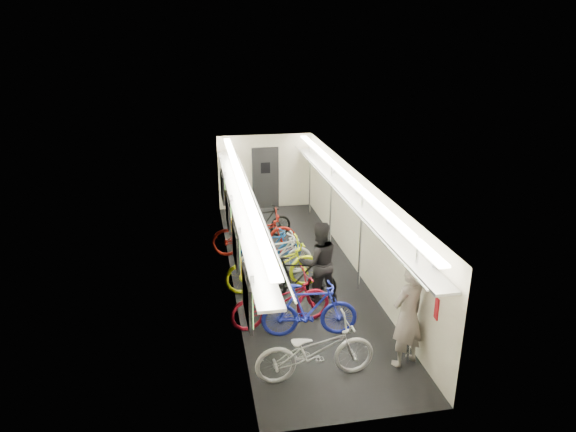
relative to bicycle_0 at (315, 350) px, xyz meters
name	(u,v)px	position (x,y,z in m)	size (l,w,h in m)	color
train_car_shell	(275,200)	(0.06, 4.58, 1.13)	(10.00, 10.00, 10.00)	black
bicycle_0	(315,350)	(0.00, 0.00, 0.00)	(0.70, 2.02, 1.06)	#B1B0B5
bicycle_1	(309,310)	(0.18, 1.25, 0.02)	(0.52, 1.83, 1.10)	#1B24A3
bicycle_2	(281,301)	(-0.29, 1.72, 0.00)	(0.70, 2.02, 1.06)	maroon
bicycle_3	(296,279)	(0.20, 2.59, -0.01)	(0.49, 1.73, 1.04)	black
bicycle_4	(274,266)	(-0.19, 3.20, 0.05)	(0.77, 2.20, 1.15)	#E7F517
bicycle_5	(277,257)	(-0.03, 3.77, -0.01)	(0.49, 1.75, 1.05)	silver
bicycle_6	(275,256)	(-0.06, 3.93, -0.05)	(0.64, 1.83, 0.96)	silver
bicycle_7	(269,250)	(-0.14, 4.27, -0.03)	(0.47, 1.65, 0.99)	navy
bicycle_8	(254,234)	(-0.38, 5.17, 0.05)	(0.77, 2.20, 1.15)	maroon
bicycle_9	(264,223)	(-0.01, 6.11, -0.04)	(0.46, 1.63, 0.98)	black
passenger_near	(408,315)	(1.62, 0.10, 0.42)	(0.69, 0.45, 1.90)	gray
passenger_mid	(319,262)	(0.67, 2.54, 0.37)	(0.87, 0.68, 1.80)	black
backpack	(444,308)	(2.04, -0.31, 0.75)	(0.26, 0.14, 0.38)	#A41019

